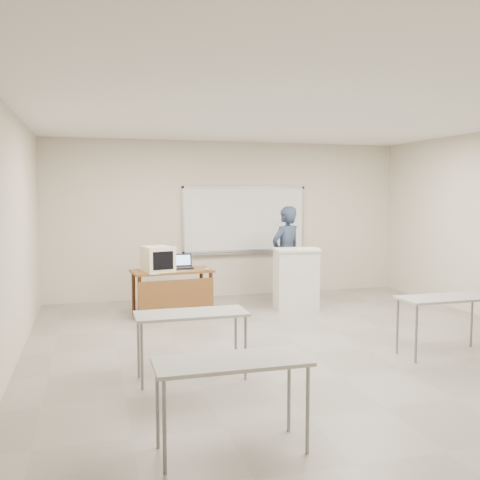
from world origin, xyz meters
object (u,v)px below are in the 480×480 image
object	(u,v)px
keyboard	(307,248)
crt_monitor	(157,259)
instructor_desk	(173,285)
mouse	(207,269)
laptop	(183,265)
presenter	(286,254)
whiteboard	(245,220)
podium	(296,279)

from	to	relation	value
keyboard	crt_monitor	bearing A→B (deg)	178.60
instructor_desk	mouse	size ratio (longest dim) A/B	13.39
laptop	presenter	size ratio (longest dim) A/B	0.18
instructor_desk	keyboard	size ratio (longest dim) A/B	3.17
laptop	whiteboard	bearing A→B (deg)	41.19
whiteboard	mouse	distance (m)	2.04
instructor_desk	laptop	bearing A→B (deg)	45.07
instructor_desk	podium	world-z (taller)	podium
podium	laptop	bearing A→B (deg)	179.11
whiteboard	crt_monitor	distance (m)	2.46
instructor_desk	presenter	bearing A→B (deg)	9.61
whiteboard	laptop	bearing A→B (deg)	-139.77
instructor_desk	presenter	size ratio (longest dim) A/B	0.73
presenter	podium	bearing A→B (deg)	62.69
podium	presenter	distance (m)	0.69
podium	crt_monitor	distance (m)	2.44
podium	presenter	bearing A→B (deg)	92.86
podium	instructor_desk	bearing A→B (deg)	-173.15
mouse	presenter	distance (m)	1.78
whiteboard	crt_monitor	xyz separation A→B (m)	(-1.90, -1.47, -0.53)
mouse	podium	bearing A→B (deg)	14.16
podium	keyboard	distance (m)	0.57
keyboard	presenter	distance (m)	0.74
laptop	mouse	distance (m)	0.49
crt_monitor	podium	bearing A→B (deg)	-14.31
podium	keyboard	world-z (taller)	keyboard
whiteboard	podium	world-z (taller)	whiteboard
instructor_desk	presenter	distance (m)	2.30
laptop	crt_monitor	bearing A→B (deg)	-150.06
mouse	laptop	bearing A→B (deg)	144.00
podium	laptop	world-z (taller)	podium
whiteboard	crt_monitor	size ratio (longest dim) A/B	5.02
whiteboard	podium	bearing A→B (deg)	-71.19
crt_monitor	mouse	distance (m)	0.83
laptop	keyboard	bearing A→B (deg)	-9.23
laptop	mouse	world-z (taller)	laptop
laptop	mouse	bearing A→B (deg)	-45.62
whiteboard	presenter	size ratio (longest dim) A/B	1.40
crt_monitor	keyboard	distance (m)	2.55
instructor_desk	keyboard	distance (m)	2.36
laptop	podium	bearing A→B (deg)	-6.54
crt_monitor	laptop	xyz separation A→B (m)	(0.46, 0.26, -0.15)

